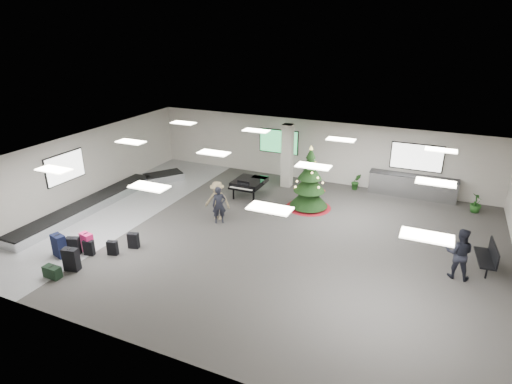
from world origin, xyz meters
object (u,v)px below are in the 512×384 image
at_px(christmas_tree, 309,187).
at_px(bench, 489,256).
at_px(traveler_bench, 459,253).
at_px(traveler_a, 219,205).
at_px(potted_plant_right, 476,203).
at_px(grand_piano, 248,183).
at_px(potted_plant_left, 356,182).
at_px(pink_suitcase, 87,243).
at_px(service_counter, 412,186).
at_px(baggage_carousel, 105,200).
at_px(traveler_b, 218,201).

height_order(christmas_tree, bench, christmas_tree).
relative_size(christmas_tree, traveler_bench, 1.66).
distance_m(traveler_a, potted_plant_right, 11.27).
height_order(grand_piano, potted_plant_left, grand_piano).
relative_size(bench, traveler_bench, 0.88).
relative_size(pink_suitcase, bench, 0.51).
bearing_deg(service_counter, baggage_carousel, -152.33).
bearing_deg(traveler_b, traveler_bench, -13.30).
xyz_separation_m(pink_suitcase, traveler_b, (2.93, 4.48, 0.46)).
distance_m(pink_suitcase, bench, 14.00).
distance_m(bench, potted_plant_left, 8.00).
xyz_separation_m(service_counter, christmas_tree, (-4.12, -3.26, 0.45)).
xyz_separation_m(christmas_tree, traveler_bench, (6.16, -3.47, -0.12)).
height_order(christmas_tree, potted_plant_right, christmas_tree).
bearing_deg(traveler_a, traveler_bench, -37.38).
height_order(traveler_a, potted_plant_right, traveler_a).
height_order(bench, traveler_a, traveler_a).
xyz_separation_m(baggage_carousel, potted_plant_left, (10.20, 6.58, 0.21)).
bearing_deg(potted_plant_right, traveler_a, -150.50).
relative_size(baggage_carousel, traveler_b, 5.76).
xyz_separation_m(traveler_b, traveler_bench, (9.32, -0.74, 0.03)).
xyz_separation_m(grand_piano, potted_plant_right, (9.91, 2.47, -0.27)).
bearing_deg(traveler_bench, pink_suitcase, 19.02).
bearing_deg(bench, potted_plant_right, 87.00).
distance_m(grand_piano, traveler_a, 3.08).
height_order(service_counter, traveler_bench, traveler_bench).
bearing_deg(traveler_a, baggage_carousel, 149.89).
bearing_deg(bench, service_counter, 111.52).
relative_size(grand_piano, potted_plant_right, 2.00).
bearing_deg(pink_suitcase, traveler_a, 65.62).
bearing_deg(traveler_bench, traveler_b, -2.48).
xyz_separation_m(bench, traveler_bench, (-0.96, -0.91, 0.34)).
relative_size(pink_suitcase, christmas_tree, 0.27).
bearing_deg(bench, traveler_a, 176.88).
xyz_separation_m(christmas_tree, traveler_b, (-3.16, -2.73, -0.16)).
bearing_deg(traveler_a, potted_plant_right, -5.04).
bearing_deg(traveler_b, service_counter, 30.73).
xyz_separation_m(baggage_carousel, grand_piano, (5.69, 3.53, 0.49)).
relative_size(baggage_carousel, traveler_a, 6.17).
distance_m(service_counter, traveler_bench, 7.05).
bearing_deg(potted_plant_right, potted_plant_left, 173.78).
bearing_deg(service_counter, potted_plant_left, -176.74).
relative_size(baggage_carousel, potted_plant_right, 11.23).
bearing_deg(bench, potted_plant_left, 129.06).
height_order(baggage_carousel, grand_piano, grand_piano).
distance_m(service_counter, bench, 6.56).
xyz_separation_m(christmas_tree, traveler_a, (-2.93, -3.02, -0.21)).
relative_size(service_counter, traveler_a, 2.58).
distance_m(traveler_bench, potted_plant_right, 6.06).
bearing_deg(bench, baggage_carousel, 177.56).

